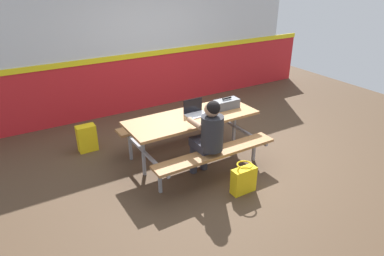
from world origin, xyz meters
TOP-DOWN VIEW (x-y plane):
  - ground_plane at (0.00, 0.00)m, footprint 10.00×10.00m
  - accent_backdrop at (0.00, 2.42)m, footprint 8.00×0.14m
  - picnic_table_main at (-0.46, 0.00)m, footprint 1.98×1.57m
  - student_nearer at (-0.53, -0.56)m, footprint 0.36×0.53m
  - laptop_silver at (-0.38, 0.04)m, footprint 0.32×0.22m
  - toolbox_grey at (0.17, 0.01)m, footprint 0.40×0.18m
  - backpack_dark at (-1.76, 1.15)m, footprint 0.30×0.22m
  - tote_bag_bright at (-0.30, -1.07)m, footprint 0.34×0.21m

SIDE VIEW (x-z plane):
  - ground_plane at x=0.00m, z-range -0.02..0.00m
  - tote_bag_bright at x=-0.30m, z-range -0.02..0.41m
  - backpack_dark at x=-1.76m, z-range 0.00..0.44m
  - picnic_table_main at x=-0.46m, z-range 0.21..0.95m
  - student_nearer at x=-0.53m, z-range 0.10..1.31m
  - laptop_silver at x=-0.38m, z-range 0.67..0.90m
  - toolbox_grey at x=0.17m, z-range 0.72..0.90m
  - accent_backdrop at x=0.00m, z-range -0.05..2.55m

